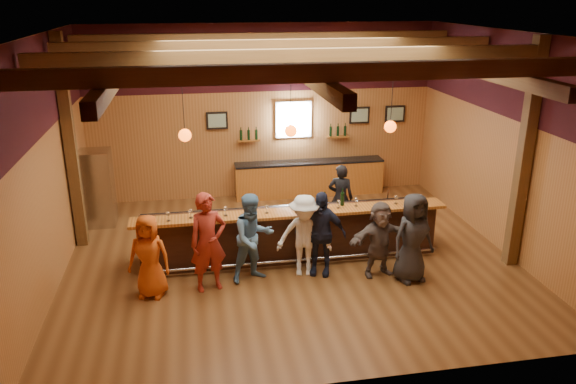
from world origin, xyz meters
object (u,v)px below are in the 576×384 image
(bartender, at_px, (340,198))
(ice_bucket, at_px, (306,204))
(back_bar_cabinet, at_px, (309,178))
(customer_dark, at_px, (413,238))
(customer_orange, at_px, (149,256))
(bar_counter, at_px, (290,232))
(customer_brown, at_px, (380,239))
(customer_white, at_px, (304,236))
(bottle_a, at_px, (325,202))
(stainless_fridge, at_px, (98,188))
(customer_redvest, at_px, (208,242))
(customer_denim, at_px, (253,238))
(customer_navy, at_px, (320,233))

(bartender, distance_m, ice_bucket, 1.79)
(back_bar_cabinet, height_order, customer_dark, customer_dark)
(customer_orange, bearing_deg, bar_counter, 39.38)
(customer_brown, distance_m, customer_dark, 0.63)
(customer_white, relative_size, bottle_a, 4.77)
(stainless_fridge, bearing_deg, back_bar_cabinet, 11.93)
(bottle_a, bearing_deg, back_bar_cabinet, 82.21)
(back_bar_cabinet, bearing_deg, customer_white, -103.52)
(customer_redvest, distance_m, customer_brown, 3.25)
(bar_counter, relative_size, customer_orange, 4.05)
(customer_orange, bearing_deg, bottle_a, 31.42)
(customer_white, relative_size, customer_dark, 0.94)
(customer_denim, bearing_deg, back_bar_cabinet, 46.07)
(back_bar_cabinet, xyz_separation_m, customer_brown, (0.35, -4.72, 0.28))
(bar_counter, bearing_deg, customer_orange, -156.84)
(customer_orange, bearing_deg, customer_dark, 13.08)
(customer_navy, xyz_separation_m, bartender, (0.95, 2.01, -0.06))
(customer_orange, bearing_deg, bartender, 45.24)
(back_bar_cabinet, distance_m, ice_bucket, 3.98)
(customer_white, xyz_separation_m, ice_bucket, (0.16, 0.64, 0.40))
(customer_redvest, bearing_deg, ice_bucket, 9.53)
(back_bar_cabinet, bearing_deg, bartender, -85.58)
(bottle_a, bearing_deg, customer_denim, -156.43)
(customer_denim, height_order, customer_dark, customer_dark)
(ice_bucket, bearing_deg, customer_brown, -35.87)
(customer_navy, distance_m, bartender, 2.22)
(customer_brown, bearing_deg, bar_counter, 133.54)
(customer_orange, distance_m, bartender, 4.73)
(stainless_fridge, bearing_deg, bartender, -13.69)
(customer_redvest, distance_m, customer_dark, 3.80)
(customer_orange, relative_size, bottle_a, 4.54)
(back_bar_cabinet, distance_m, customer_denim, 4.96)
(customer_denim, xyz_separation_m, customer_white, (0.99, 0.04, -0.05))
(bottle_a, bearing_deg, customer_white, -131.18)
(ice_bucket, bearing_deg, back_bar_cabinet, 76.59)
(ice_bucket, distance_m, bottle_a, 0.39)
(customer_white, bearing_deg, bar_counter, 106.79)
(back_bar_cabinet, height_order, bottle_a, bottle_a)
(customer_denim, bearing_deg, customer_white, -16.77)
(back_bar_cabinet, relative_size, bottle_a, 11.67)
(back_bar_cabinet, xyz_separation_m, bartender, (0.19, -2.46, 0.31))
(bar_counter, height_order, customer_navy, customer_navy)
(bartender, bearing_deg, customer_denim, 62.72)
(customer_redvest, xyz_separation_m, bottle_a, (2.37, 0.87, 0.31))
(customer_redvest, distance_m, customer_white, 1.85)
(bottle_a, bearing_deg, customer_brown, -45.65)
(customer_navy, bearing_deg, customer_brown, 8.60)
(back_bar_cabinet, bearing_deg, bottle_a, -97.79)
(stainless_fridge, xyz_separation_m, customer_orange, (1.35, -3.63, -0.12))
(customer_white, relative_size, ice_bucket, 7.62)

